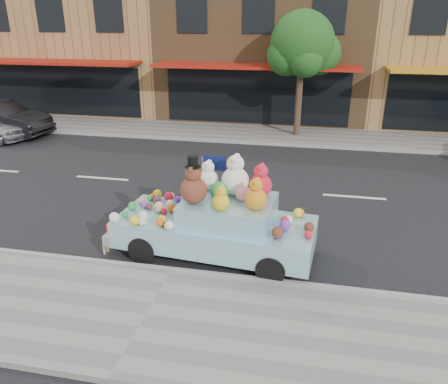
# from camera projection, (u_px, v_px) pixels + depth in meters

# --- Properties ---
(ground) EXTENTS (120.00, 120.00, 0.00)m
(ground) POSITION_uv_depth(u_px,v_px,m) (221.00, 187.00, 13.58)
(ground) COLOR black
(ground) RESTS_ON ground
(near_sidewalk) EXTENTS (60.00, 3.00, 0.12)m
(near_sidewalk) POSITION_uv_depth(u_px,v_px,m) (146.00, 317.00, 7.66)
(near_sidewalk) COLOR gray
(near_sidewalk) RESTS_ON ground
(far_sidewalk) EXTENTS (60.00, 3.00, 0.12)m
(far_sidewalk) POSITION_uv_depth(u_px,v_px,m) (251.00, 134.00, 19.46)
(far_sidewalk) COLOR gray
(far_sidewalk) RESTS_ON ground
(near_kerb) EXTENTS (60.00, 0.12, 0.13)m
(near_kerb) POSITION_uv_depth(u_px,v_px,m) (172.00, 271.00, 9.02)
(near_kerb) COLOR gray
(near_kerb) RESTS_ON ground
(far_kerb) EXTENTS (60.00, 0.12, 0.13)m
(far_kerb) POSITION_uv_depth(u_px,v_px,m) (246.00, 142.00, 18.10)
(far_kerb) COLOR gray
(far_kerb) RESTS_ON ground
(storefront_left) EXTENTS (10.00, 9.80, 7.30)m
(storefront_left) POSITION_uv_depth(u_px,v_px,m) (93.00, 40.00, 24.91)
(storefront_left) COLOR olive
(storefront_left) RESTS_ON ground
(storefront_mid) EXTENTS (10.00, 9.80, 7.30)m
(storefront_mid) POSITION_uv_depth(u_px,v_px,m) (267.00, 42.00, 23.08)
(storefront_mid) COLOR brown
(storefront_mid) RESTS_ON ground
(street_tree) EXTENTS (3.00, 2.70, 5.22)m
(street_tree) POSITION_uv_depth(u_px,v_px,m) (303.00, 49.00, 17.76)
(street_tree) COLOR #38281C
(street_tree) RESTS_ON ground
(art_car) EXTENTS (4.62, 2.13, 2.37)m
(art_car) POSITION_uv_depth(u_px,v_px,m) (217.00, 221.00, 9.51)
(art_car) COLOR black
(art_car) RESTS_ON ground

